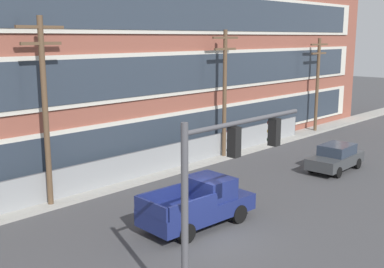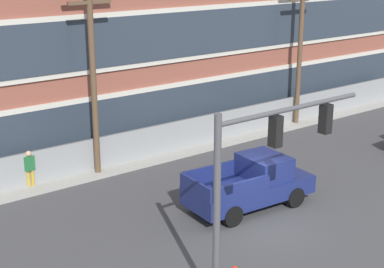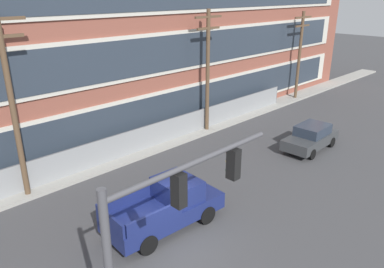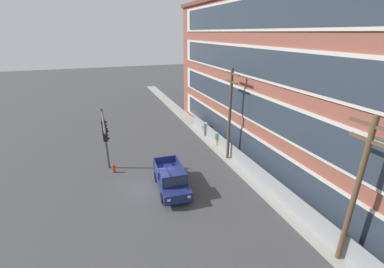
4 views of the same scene
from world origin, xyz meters
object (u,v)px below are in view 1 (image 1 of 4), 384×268
(pickup_truck_navy, at_px, (200,204))
(utility_pole_near_corner, at_px, (45,105))
(utility_pole_midblock, at_px, (225,89))
(traffic_signal_mast, at_px, (224,170))
(utility_pole_far_east, at_px, (318,80))
(sedan_dark_grey, at_px, (336,157))

(pickup_truck_navy, bearing_deg, utility_pole_near_corner, 115.80)
(pickup_truck_navy, height_order, utility_pole_midblock, utility_pole_midblock)
(traffic_signal_mast, distance_m, utility_pole_midblock, 17.28)
(pickup_truck_navy, bearing_deg, utility_pole_far_east, 17.21)
(traffic_signal_mast, distance_m, pickup_truck_navy, 6.55)
(pickup_truck_navy, xyz_separation_m, utility_pole_midblock, (9.55, 6.62, 3.63))
(sedan_dark_grey, bearing_deg, utility_pole_near_corner, 155.99)
(sedan_dark_grey, height_order, utility_pole_far_east, utility_pole_far_east)
(sedan_dark_grey, bearing_deg, utility_pole_midblock, 108.52)
(traffic_signal_mast, xyz_separation_m, sedan_dark_grey, (15.57, 4.27, -3.22))
(sedan_dark_grey, xyz_separation_m, utility_pole_near_corner, (-14.97, 6.67, 4.00))
(utility_pole_midblock, bearing_deg, utility_pole_near_corner, -179.68)
(traffic_signal_mast, bearing_deg, utility_pole_midblock, 39.58)
(sedan_dark_grey, xyz_separation_m, utility_pole_midblock, (-2.26, 6.74, 3.77))
(sedan_dark_grey, height_order, utility_pole_midblock, utility_pole_midblock)
(utility_pole_midblock, xyz_separation_m, utility_pole_far_east, (11.89, 0.02, -0.26))
(traffic_signal_mast, bearing_deg, sedan_dark_grey, 15.33)
(utility_pole_far_east, bearing_deg, sedan_dark_grey, -144.95)
(utility_pole_near_corner, xyz_separation_m, utility_pole_midblock, (12.71, 0.07, -0.23))
(traffic_signal_mast, relative_size, sedan_dark_grey, 1.32)
(traffic_signal_mast, bearing_deg, utility_pole_near_corner, 86.85)
(utility_pole_near_corner, distance_m, utility_pole_midblock, 12.72)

